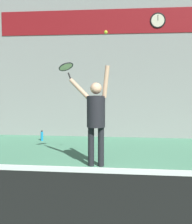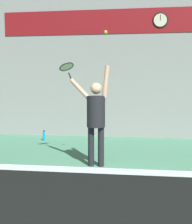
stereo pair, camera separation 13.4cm
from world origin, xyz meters
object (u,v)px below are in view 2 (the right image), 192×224
at_px(tennis_racket, 67,67).
at_px(water_bottle, 44,136).
at_px(tennis_ball, 106,32).
at_px(scoreboard_clock, 160,20).
at_px(tennis_player, 96,114).

bearing_deg(tennis_racket, water_bottle, 119.31).
relative_size(tennis_racket, tennis_ball, 6.50).
distance_m(tennis_ball, water_bottle, 4.41).
bearing_deg(tennis_ball, tennis_racket, 148.20).
relative_size(scoreboard_clock, tennis_player, 0.23).
relative_size(tennis_player, tennis_ball, 30.05).
bearing_deg(tennis_player, scoreboard_clock, 67.40).
height_order(tennis_player, water_bottle, tennis_player).
distance_m(tennis_player, tennis_racket, 1.30).
xyz_separation_m(scoreboard_clock, tennis_racket, (-2.21, -3.14, -1.59)).
bearing_deg(scoreboard_clock, tennis_ball, -108.95).
xyz_separation_m(tennis_racket, water_bottle, (-1.26, 2.24, -1.94)).
bearing_deg(tennis_player, water_bottle, 126.26).
bearing_deg(tennis_racket, tennis_player, -32.10).
xyz_separation_m(tennis_player, water_bottle, (-1.97, 2.69, -0.95)).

